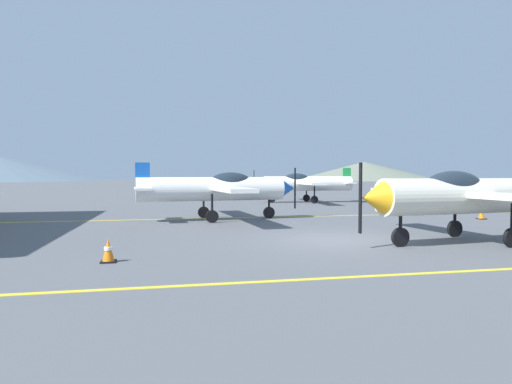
# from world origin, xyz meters

# --- Properties ---
(ground_plane) EXTENTS (400.00, 400.00, 0.00)m
(ground_plane) POSITION_xyz_m (0.00, 0.00, 0.00)
(ground_plane) COLOR #54565B
(apron_line_near) EXTENTS (80.00, 0.16, 0.01)m
(apron_line_near) POSITION_xyz_m (0.00, -4.81, 0.01)
(apron_line_near) COLOR yellow
(apron_line_near) RESTS_ON ground_plane
(apron_line_far) EXTENTS (80.00, 0.16, 0.01)m
(apron_line_far) POSITION_xyz_m (0.00, 7.82, 0.01)
(apron_line_far) COLOR yellow
(apron_line_far) RESTS_ON ground_plane
(airplane_near) EXTENTS (7.89, 9.06, 2.71)m
(airplane_near) POSITION_xyz_m (3.89, -1.26, 1.52)
(airplane_near) COLOR silver
(airplane_near) RESTS_ON ground_plane
(airplane_mid) EXTENTS (7.88, 9.05, 2.71)m
(airplane_mid) POSITION_xyz_m (-3.14, 7.07, 1.52)
(airplane_mid) COLOR white
(airplane_mid) RESTS_ON ground_plane
(airplane_far) EXTENTS (7.84, 9.04, 2.71)m
(airplane_far) POSITION_xyz_m (4.86, 18.54, 1.52)
(airplane_far) COLOR white
(airplane_far) RESTS_ON ground_plane
(car_sedan) EXTENTS (4.59, 2.74, 1.62)m
(car_sedan) POSITION_xyz_m (11.97, 13.49, 0.84)
(car_sedan) COLOR black
(car_sedan) RESTS_ON ground_plane
(traffic_cone_front) EXTENTS (0.36, 0.36, 0.59)m
(traffic_cone_front) POSITION_xyz_m (9.42, 4.86, 0.29)
(traffic_cone_front) COLOR black
(traffic_cone_front) RESTS_ON ground_plane
(traffic_cone_side) EXTENTS (0.36, 0.36, 0.59)m
(traffic_cone_side) POSITION_xyz_m (-6.89, -2.18, 0.29)
(traffic_cone_side) COLOR black
(traffic_cone_side) RESTS_ON ground_plane
(hill_centerleft) EXTENTS (56.93, 56.93, 7.41)m
(hill_centerleft) POSITION_xyz_m (70.92, 144.57, 3.71)
(hill_centerleft) COLOR slate
(hill_centerleft) RESTS_ON ground_plane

